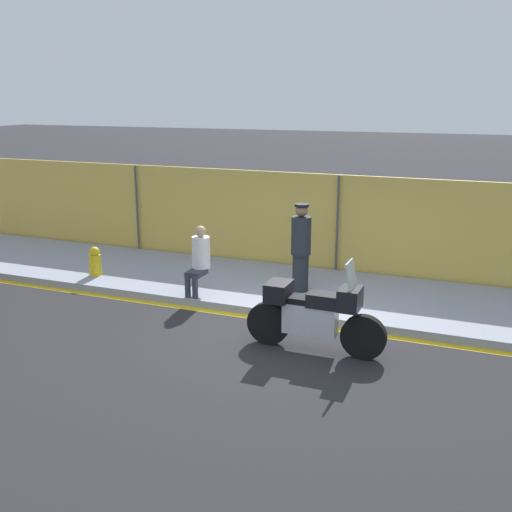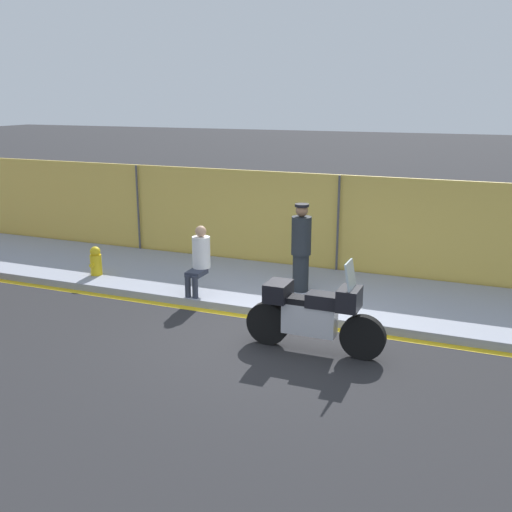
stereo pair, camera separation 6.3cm
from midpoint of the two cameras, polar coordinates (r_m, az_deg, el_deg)
The scene contains 8 objects.
ground_plane at distance 10.14m, azimuth 2.16°, elevation -7.85°, with size 120.00×120.00×0.00m, color #262628.
sidewalk at distance 12.22m, azimuth 5.98°, elevation -3.49°, with size 38.38×3.04×0.15m.
curb_paint_stripe at distance 10.79m, azimuth 3.54°, elevation -6.39°, with size 38.38×0.18×0.01m.
storefront_fence at distance 13.45m, azimuth 8.04°, elevation 2.85°, with size 36.46×0.16×2.28m.
motorcycle at distance 9.48m, azimuth 5.64°, elevation -5.51°, with size 2.27×0.50×1.54m.
officer_standing at distance 11.82m, azimuth 4.47°, elevation 0.85°, with size 0.39×0.39×1.76m.
person_seated_on_curb at distance 11.80m, azimuth -5.23°, elevation 0.00°, with size 0.36×0.68×1.34m.
fire_hydrant at distance 13.46m, azimuth -14.89°, elevation -0.47°, with size 0.25×0.31×0.63m.
Camera 2 is at (3.20, -8.78, 3.93)m, focal length 42.00 mm.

